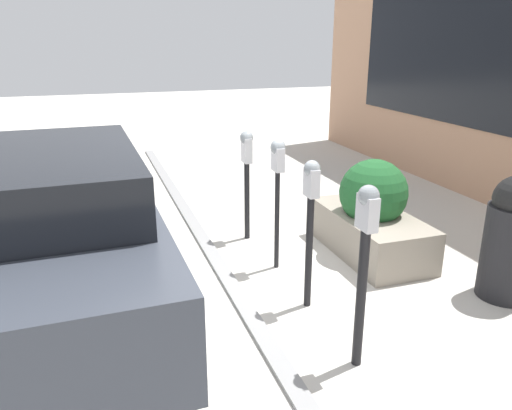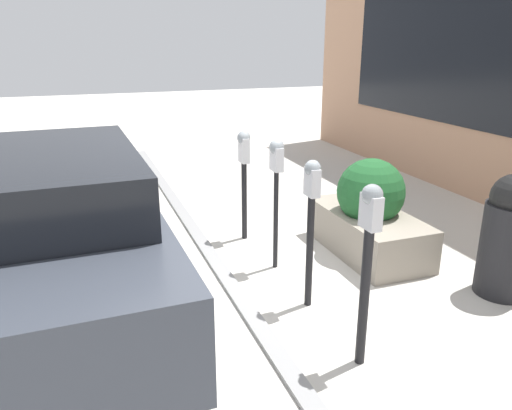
# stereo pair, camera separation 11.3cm
# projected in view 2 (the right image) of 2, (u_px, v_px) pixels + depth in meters

# --- Properties ---
(ground_plane) EXTENTS (40.00, 40.00, 0.00)m
(ground_plane) POSITION_uv_depth(u_px,v_px,m) (242.00, 291.00, 5.07)
(ground_plane) COLOR beige
(curb_strip) EXTENTS (13.78, 0.16, 0.04)m
(curb_strip) POSITION_uv_depth(u_px,v_px,m) (235.00, 291.00, 5.04)
(curb_strip) COLOR gray
(curb_strip) RESTS_ON ground_plane
(parking_meter_nearest) EXTENTS (0.18, 0.16, 1.47)m
(parking_meter_nearest) POSITION_uv_depth(u_px,v_px,m) (368.00, 248.00, 3.66)
(parking_meter_nearest) COLOR black
(parking_meter_nearest) RESTS_ON ground_plane
(parking_meter_second) EXTENTS (0.17, 0.15, 1.43)m
(parking_meter_second) POSITION_uv_depth(u_px,v_px,m) (311.00, 208.00, 4.51)
(parking_meter_second) COLOR black
(parking_meter_second) RESTS_ON ground_plane
(parking_meter_middle) EXTENTS (0.19, 0.16, 1.45)m
(parking_meter_middle) POSITION_uv_depth(u_px,v_px,m) (276.00, 172.00, 5.27)
(parking_meter_middle) COLOR black
(parking_meter_middle) RESTS_ON ground_plane
(parking_meter_fourth) EXTENTS (0.19, 0.16, 1.39)m
(parking_meter_fourth) POSITION_uv_depth(u_px,v_px,m) (244.00, 163.00, 6.11)
(parking_meter_fourth) COLOR black
(parking_meter_fourth) RESTS_ON ground_plane
(planter_box) EXTENTS (1.63, 0.81, 1.14)m
(planter_box) POSITION_uv_depth(u_px,v_px,m) (369.00, 216.00, 5.87)
(planter_box) COLOR gray
(planter_box) RESTS_ON ground_plane
(parked_car_front) EXTENTS (4.39, 1.95, 1.56)m
(parked_car_front) POSITION_uv_depth(u_px,v_px,m) (44.00, 231.00, 4.39)
(parked_car_front) COLOR #383D47
(parked_car_front) RESTS_ON ground_plane
(trash_bin) EXTENTS (0.52, 0.52, 1.24)m
(trash_bin) POSITION_uv_depth(u_px,v_px,m) (509.00, 235.00, 4.85)
(trash_bin) COLOR black
(trash_bin) RESTS_ON ground_plane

